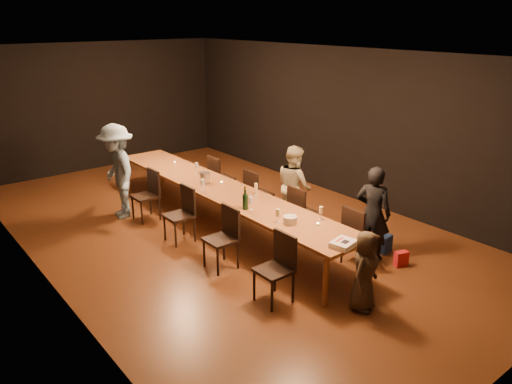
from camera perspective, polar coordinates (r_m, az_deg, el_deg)
ground at (r=8.90m, az=-3.92°, el=-4.12°), size 10.00×10.00×0.00m
room_shell at (r=8.29m, az=-4.26°, el=9.15°), size 6.04×10.04×3.02m
table at (r=8.64m, az=-4.03°, el=0.15°), size 0.90×6.00×0.75m
chair_right_0 at (r=7.63m, az=11.82°, el=-4.88°), size 0.42×0.42×0.93m
chair_right_1 at (r=8.37m, az=5.53°, el=-2.30°), size 0.42×0.42×0.93m
chair_right_2 at (r=9.20m, az=0.35°, el=-0.15°), size 0.42×0.42×0.93m
chair_right_3 at (r=10.11m, az=-3.94°, el=1.63°), size 0.42×0.42×0.93m
chair_left_0 at (r=6.52m, az=2.04°, el=-8.85°), size 0.42×0.42×0.93m
chair_left_1 at (r=7.37m, az=-4.07°, el=-5.38°), size 0.42×0.42×0.93m
chair_left_2 at (r=8.31m, az=-8.81°, el=-2.61°), size 0.42×0.42×0.93m
chair_left_3 at (r=9.31m, az=-12.54°, el=-0.41°), size 0.42×0.42×0.93m
woman_birthday at (r=7.75m, az=13.23°, el=-2.37°), size 0.54×0.63×1.48m
woman_tan at (r=8.86m, az=4.39°, el=0.77°), size 0.72×0.83×1.44m
man_blue at (r=9.44m, az=-15.53°, el=2.26°), size 0.82×1.22×1.75m
child at (r=6.49m, az=12.30°, el=-8.80°), size 0.60×0.48×1.06m
gift_bag_red at (r=7.85m, az=16.26°, el=-7.35°), size 0.22×0.17×0.24m
gift_bag_blue at (r=8.21m, az=14.49°, el=-5.75°), size 0.24×0.18×0.29m
birthday_cake at (r=6.55m, az=9.96°, el=-5.84°), size 0.37×0.32×0.08m
plate_stack at (r=7.14m, az=3.91°, el=-3.21°), size 0.27×0.27×0.11m
champagne_bottle at (r=7.61m, az=-1.23°, el=-0.68°), size 0.10×0.10×0.37m
ice_bucket at (r=8.89m, az=-5.87°, el=1.65°), size 0.19×0.19×0.20m
wineglass_0 at (r=7.16m, az=2.50°, el=-2.72°), size 0.06×0.06×0.21m
wineglass_1 at (r=7.30m, az=7.43°, el=-2.42°), size 0.06×0.06×0.21m
wineglass_2 at (r=7.62m, az=-0.61°, el=-1.31°), size 0.06×0.06×0.21m
wineglass_3 at (r=8.23m, az=0.00°, el=0.31°), size 0.06×0.06×0.21m
wineglass_4 at (r=8.49m, az=-6.11°, el=0.80°), size 0.06×0.06×0.21m
wineglass_5 at (r=9.47m, az=-6.79°, el=2.75°), size 0.06×0.06×0.21m
tealight_near at (r=7.15m, az=7.08°, el=-3.67°), size 0.05×0.05×0.03m
tealight_mid at (r=8.85m, az=-3.95°, el=1.05°), size 0.05×0.05×0.03m
tealight_far at (r=10.19m, az=-9.26°, el=3.32°), size 0.05×0.05×0.03m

